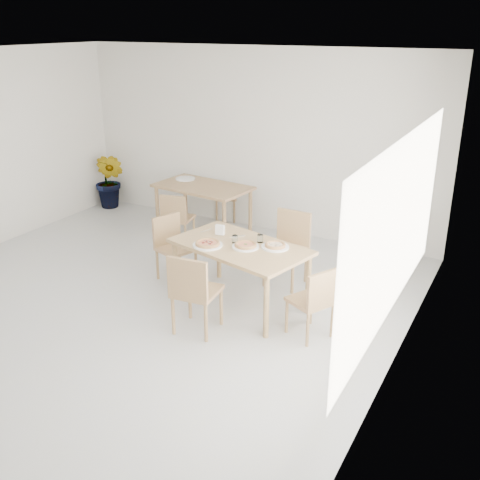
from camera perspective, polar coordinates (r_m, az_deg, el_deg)
The scene contains 22 objects.
room at distance 4.89m, azimuth 15.72°, elevation 1.09°, with size 7.28×7.00×7.00m.
main_table at distance 6.40m, azimuth -0.00°, elevation -1.18°, with size 1.72×1.23×0.75m.
chair_south at distance 5.88m, azimuth -4.79°, elevation -4.97°, with size 0.49×0.49×0.91m.
chair_north at distance 7.06m, azimuth 5.02°, elevation -0.25°, with size 0.48×0.48×0.92m.
chair_west at distance 7.21m, azimuth -6.92°, elevation -0.29°, with size 0.52×0.52×0.83m.
chair_east at distance 5.85m, azimuth 7.65°, elevation -5.90°, with size 0.53×0.53×0.80m.
plate_margherita at distance 6.31m, azimuth 0.57°, elevation -0.68°, with size 0.30×0.30×0.02m, color white.
plate_mushroom at distance 6.31m, azimuth 3.59°, elevation -0.70°, with size 0.31×0.31×0.02m, color white.
plate_pepperoni at distance 6.36m, azimuth -3.30°, elevation -0.52°, with size 0.34×0.34×0.02m, color white.
pizza_margherita at distance 6.30m, azimuth 0.57°, elevation -0.49°, with size 0.27×0.27×0.03m.
pizza_mushroom at distance 6.30m, azimuth 3.59°, elevation -0.51°, with size 0.30×0.30×0.03m.
pizza_pepperoni at distance 6.35m, azimuth -3.31°, elevation -0.32°, with size 0.34×0.34×0.03m.
tumbler_a at distance 6.45m, azimuth 2.06°, elevation 0.16°, with size 0.07×0.07×0.09m, color white.
tumbler_b at distance 6.43m, azimuth -0.52°, elevation 0.10°, with size 0.07×0.07×0.09m, color white.
napkin_holder at distance 6.64m, azimuth -2.06°, elevation 0.98°, with size 0.12×0.07×0.13m.
fork_a at distance 6.82m, azimuth -3.44°, elevation 0.96°, with size 0.02×0.18×0.01m, color silver.
fork_b at distance 6.62m, azimuth -0.23°, elevation 0.37°, with size 0.02×0.19×0.01m, color silver.
second_table at distance 8.75m, azimuth -3.78°, elevation 5.00°, with size 1.54×0.99×0.75m.
chair_back_s at distance 8.25m, azimuth -6.49°, elevation 2.43°, with size 0.47×0.47×0.81m.
chair_back_n at distance 9.44m, azimuth -0.82°, elevation 4.91°, with size 0.39×0.39×0.78m.
plate_empty at distance 9.11m, azimuth -5.57°, elevation 6.22°, with size 0.31×0.31×0.02m, color white.
potted_plant at distance 10.20m, azimuth -13.05°, elevation 5.87°, with size 0.54×0.44×0.99m, color #275B1B.
Camera 1 is at (3.90, -4.21, 3.13)m, focal length 42.00 mm.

